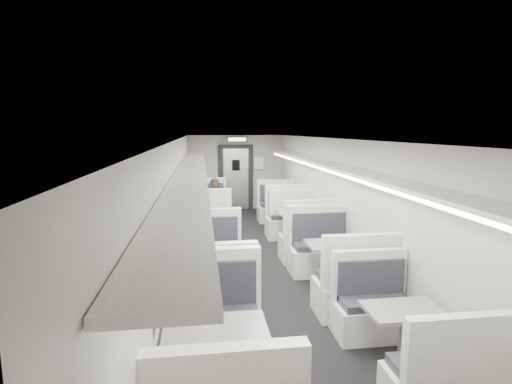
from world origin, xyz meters
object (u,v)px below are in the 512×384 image
object	(u,v)px
booth_right_b	(299,229)
booth_right_c	(336,266)
booth_left_b	(207,236)
booth_right_a	(283,214)
booth_right_d	(402,338)
exit_sign	(237,139)
vestibule_door	(236,178)
passenger	(215,207)
booth_left_a	(206,215)
booth_left_d	(216,368)
booth_left_c	(210,277)

from	to	relation	value
booth_right_b	booth_right_c	world-z (taller)	booth_right_b
booth_left_b	booth_right_a	xyz separation A→B (m)	(2.00, 1.97, 0.00)
booth_right_d	exit_sign	bearing A→B (deg)	96.70
booth_right_b	vestibule_door	world-z (taller)	vestibule_door
booth_right_c	booth_left_b	bearing A→B (deg)	132.02
booth_right_d	passenger	xyz separation A→B (m)	(-1.78, 5.81, 0.36)
booth_right_a	booth_right_d	bearing A→B (deg)	-90.00
booth_left_a	booth_left_d	world-z (taller)	booth_left_a
booth_right_c	booth_right_a	bearing A→B (deg)	90.00
booth_left_d	booth_right_a	bearing A→B (deg)	73.40
booth_right_a	booth_right_c	xyz separation A→B (m)	(0.00, -4.19, 0.01)
booth_left_a	booth_left_b	size ratio (longest dim) A/B	1.07
booth_right_d	booth_right_a	bearing A→B (deg)	90.00
booth_left_d	exit_sign	size ratio (longest dim) A/B	3.69
booth_left_c	exit_sign	size ratio (longest dim) A/B	3.70
booth_left_a	booth_right_b	size ratio (longest dim) A/B	0.99
booth_left_b	vestibule_door	bearing A→B (deg)	77.80
booth_left_a	passenger	world-z (taller)	passenger
passenger	vestibule_door	world-z (taller)	vestibule_door
booth_left_a	booth_right_c	distance (m)	4.65
vestibule_door	booth_right_c	bearing A→B (deg)	-81.69
exit_sign	booth_right_b	bearing A→B (deg)	-75.74
passenger	booth_right_b	bearing A→B (deg)	-14.46
booth_right_c	exit_sign	size ratio (longest dim) A/B	3.64
booth_right_d	vestibule_door	distance (m)	9.08
booth_left_d	booth_right_b	size ratio (longest dim) A/B	0.98
booth_left_a	booth_left_c	distance (m)	4.40
passenger	exit_sign	size ratio (longest dim) A/B	2.31
booth_left_b	booth_left_d	bearing A→B (deg)	-90.00
booth_left_d	booth_right_d	distance (m)	2.03
booth_right_b	booth_right_c	bearing A→B (deg)	-90.00
booth_right_a	booth_right_c	bearing A→B (deg)	-90.00
booth_left_c	vestibule_door	xyz separation A→B (m)	(1.00, 7.04, 0.63)
booth_left_a	exit_sign	xyz separation A→B (m)	(1.00, 2.15, 1.87)
passenger	booth_right_a	bearing A→B (deg)	36.95
booth_right_c	booth_right_d	xyz separation A→B (m)	(0.00, -2.16, -0.05)
booth_right_a	vestibule_door	size ratio (longest dim) A/B	1.04
booth_right_a	exit_sign	xyz separation A→B (m)	(-1.00, 2.17, 1.89)
booth_right_a	booth_right_c	world-z (taller)	booth_right_c
booth_left_a	booth_right_b	bearing A→B (deg)	-41.69
booth_right_d	vestibule_door	world-z (taller)	vestibule_door
booth_right_a	passenger	xyz separation A→B (m)	(-1.78, -0.54, 0.33)
passenger	exit_sign	distance (m)	3.22
booth_left_a	passenger	size ratio (longest dim) A/B	1.61
booth_left_d	booth_right_c	size ratio (longest dim) A/B	1.02
booth_left_c	booth_right_b	world-z (taller)	booth_right_b
booth_left_c	exit_sign	world-z (taller)	exit_sign
booth_right_b	exit_sign	bearing A→B (deg)	104.26
booth_left_c	booth_right_d	bearing A→B (deg)	-44.48
booth_right_c	vestibule_door	world-z (taller)	vestibule_door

